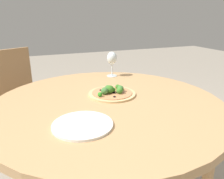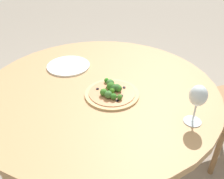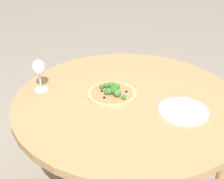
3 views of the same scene
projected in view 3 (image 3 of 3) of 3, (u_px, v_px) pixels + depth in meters
dining_table at (128, 109)px, 1.65m from camera, size 1.19×1.19×0.76m
pizza at (112, 92)px, 1.64m from camera, size 0.26×0.26×0.06m
wine_glass at (39, 69)px, 1.63m from camera, size 0.07×0.07×0.18m
plate_near at (183, 111)px, 1.50m from camera, size 0.25×0.25×0.01m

